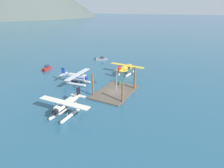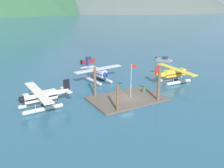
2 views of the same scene
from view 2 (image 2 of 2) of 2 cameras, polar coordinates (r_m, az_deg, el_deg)
ground_plane at (r=40.13m, az=3.41°, el=-3.64°), size 1200.00×1200.00×0.00m
dock_platform at (r=40.08m, az=3.42°, el=-3.44°), size 11.75×7.57×0.30m
piling_near_left at (r=34.43m, az=1.33°, el=-3.54°), size 0.42×0.42×4.34m
piling_near_right at (r=38.92m, az=10.85°, el=-0.34°), size 0.47×0.47×5.50m
piling_far_left at (r=40.21m, az=-3.98°, el=0.34°), size 0.41×0.41×5.20m
flagpole at (r=39.41m, az=4.64°, el=1.76°), size 0.95×0.10×5.57m
fuel_drum at (r=42.66m, az=7.45°, el=-1.34°), size 0.62×0.62×0.88m
seaplane_cream_port_fwd at (r=37.81m, az=-16.34°, el=-3.24°), size 7.98×10.45×3.84m
seaplane_silver_bow_centre at (r=48.97m, az=-3.30°, el=2.42°), size 10.49×7.95×3.84m
seaplane_yellow_stbd_fwd at (r=49.85m, az=14.36°, el=2.15°), size 7.98×10.46×3.84m
boat_grey_open_east at (r=67.47m, az=12.10°, el=5.54°), size 3.16×4.53×1.50m
boat_red_open_north at (r=65.55m, az=-5.65°, el=5.49°), size 4.58×3.05×1.50m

